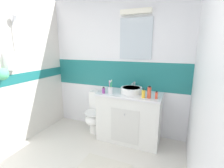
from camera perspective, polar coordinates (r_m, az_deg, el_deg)
name	(u,v)px	position (r m, az deg, el deg)	size (l,w,h in m)	color
wall_back_tiled	(117,66)	(3.06, 1.92, 6.43)	(3.20, 0.20, 2.50)	white
wall_left_shower_alcove	(4,71)	(2.93, -33.85, 3.78)	(0.29, 3.48, 2.50)	silver
wall_right_plain	(210,88)	(1.66, 31.36, -1.31)	(0.10, 3.48, 2.50)	white
vanity_cabinet	(129,117)	(2.88, 6.18, -11.32)	(1.06, 0.57, 0.85)	silver
sink_basin	(131,90)	(2.72, 6.85, -2.12)	(0.36, 0.40, 0.16)	white
toilet	(96,113)	(3.16, -5.55, -10.30)	(0.37, 0.50, 0.78)	white
toothbrush_cup	(110,90)	(2.68, -0.56, -2.04)	(0.07, 0.07, 0.24)	white
soap_dispenser	(143,94)	(2.50, 11.00, -3.44)	(0.05, 0.05, 0.16)	yellow
shampoo_bottle_tall	(149,92)	(2.50, 12.97, -2.87)	(0.06, 0.06, 0.19)	#D84C33
lotion_bottle_short	(104,90)	(2.70, -2.99, -2.25)	(0.05, 0.05, 0.11)	#993F99
perfume_flask_small	(156,95)	(2.50, 15.39, -3.78)	(0.04, 0.03, 0.12)	#D84C33
bath_mat	(105,166)	(2.49, -2.47, -27.03)	(0.69, 0.33, 0.01)	beige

